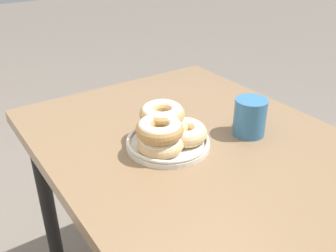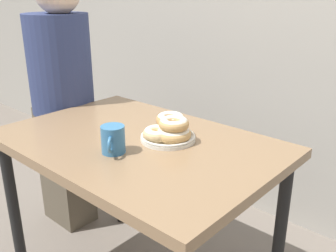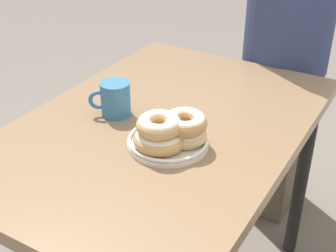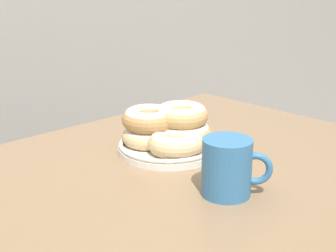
% 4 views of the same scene
% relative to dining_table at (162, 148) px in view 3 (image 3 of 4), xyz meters
% --- Properties ---
extents(dining_table, '(1.12, 0.76, 0.77)m').
position_rel_dining_table_xyz_m(dining_table, '(0.00, 0.00, 0.00)').
color(dining_table, '#846647').
rests_on(dining_table, ground_plane).
extents(donut_plate, '(0.24, 0.24, 0.10)m').
position_rel_dining_table_xyz_m(donut_plate, '(0.10, 0.08, 0.13)').
color(donut_plate, silver).
rests_on(donut_plate, dining_table).
extents(coffee_mug, '(0.10, 0.11, 0.10)m').
position_rel_dining_table_xyz_m(coffee_mug, '(0.03, -0.15, 0.14)').
color(coffee_mug, teal).
rests_on(coffee_mug, dining_table).
extents(person_figure, '(0.35, 0.33, 1.44)m').
position_rel_dining_table_xyz_m(person_figure, '(-0.73, 0.13, 0.10)').
color(person_figure, brown).
rests_on(person_figure, ground_plane).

